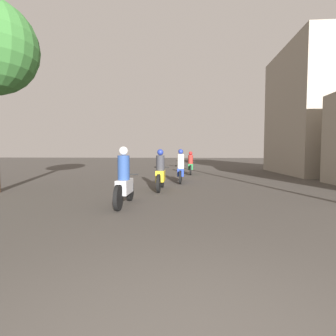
{
  "coord_description": "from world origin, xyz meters",
  "views": [
    {
      "loc": [
        0.02,
        -1.53,
        1.48
      ],
      "look_at": [
        -1.32,
        16.42,
        0.34
      ],
      "focal_mm": 28.0,
      "sensor_mm": 36.0,
      "label": 1
    }
  ],
  "objects_px": {
    "motorcycle_silver": "(124,182)",
    "motorcycle_yellow": "(160,174)",
    "building_right_far": "(322,111)",
    "motorcycle_blue": "(181,169)",
    "motorcycle_green": "(190,165)"
  },
  "relations": [
    {
      "from": "motorcycle_green",
      "to": "motorcycle_silver",
      "type": "bearing_deg",
      "value": -107.38
    },
    {
      "from": "motorcycle_silver",
      "to": "motorcycle_blue",
      "type": "xyz_separation_m",
      "value": [
        1.4,
        5.52,
        -0.01
      ]
    },
    {
      "from": "motorcycle_yellow",
      "to": "building_right_far",
      "type": "relative_size",
      "value": 0.25
    },
    {
      "from": "motorcycle_yellow",
      "to": "motorcycle_green",
      "type": "distance_m",
      "value": 7.22
    },
    {
      "from": "building_right_far",
      "to": "motorcycle_blue",
      "type": "bearing_deg",
      "value": -148.33
    },
    {
      "from": "building_right_far",
      "to": "motorcycle_silver",
      "type": "bearing_deg",
      "value": -133.43
    },
    {
      "from": "motorcycle_yellow",
      "to": "motorcycle_green",
      "type": "height_order",
      "value": "motorcycle_yellow"
    },
    {
      "from": "motorcycle_silver",
      "to": "motorcycle_blue",
      "type": "height_order",
      "value": "motorcycle_silver"
    },
    {
      "from": "motorcycle_yellow",
      "to": "building_right_far",
      "type": "xyz_separation_m",
      "value": [
        9.92,
        8.26,
        3.5
      ]
    },
    {
      "from": "motorcycle_silver",
      "to": "motorcycle_yellow",
      "type": "distance_m",
      "value": 3.03
    },
    {
      "from": "motorcycle_silver",
      "to": "motorcycle_yellow",
      "type": "bearing_deg",
      "value": 72.57
    },
    {
      "from": "motorcycle_blue",
      "to": "building_right_far",
      "type": "bearing_deg",
      "value": 31.26
    },
    {
      "from": "motorcycle_green",
      "to": "building_right_far",
      "type": "height_order",
      "value": "building_right_far"
    },
    {
      "from": "motorcycle_silver",
      "to": "motorcycle_yellow",
      "type": "xyz_separation_m",
      "value": [
        0.69,
        2.95,
        -0.01
      ]
    },
    {
      "from": "motorcycle_blue",
      "to": "motorcycle_green",
      "type": "relative_size",
      "value": 1.03
    }
  ]
}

